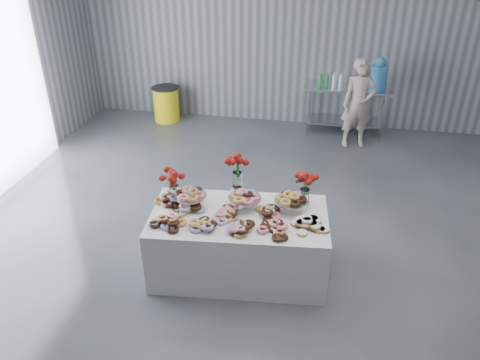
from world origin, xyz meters
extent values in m
plane|color=#37393E|center=(0.00, 0.00, 0.00)|extent=(9.00, 9.00, 0.00)
cube|color=gray|center=(0.00, 4.50, 2.00)|extent=(8.00, 0.04, 4.00)
cube|color=white|center=(-0.19, -0.10, 0.38)|extent=(1.99, 1.18, 0.75)
cube|color=silver|center=(0.99, 4.10, 0.88)|extent=(1.50, 0.60, 0.04)
cube|color=silver|center=(0.99, 4.10, 0.25)|extent=(1.40, 0.55, 0.03)
cylinder|color=silver|center=(0.34, 3.85, 0.43)|extent=(0.04, 0.04, 0.86)
cylinder|color=silver|center=(1.64, 3.85, 0.43)|extent=(0.04, 0.04, 0.86)
cylinder|color=silver|center=(0.34, 4.35, 0.43)|extent=(0.04, 0.04, 0.86)
cylinder|color=silver|center=(1.64, 4.35, 0.43)|extent=(0.04, 0.04, 0.86)
cylinder|color=silver|center=(-0.75, 0.00, 0.81)|extent=(0.06, 0.06, 0.12)
cylinder|color=silver|center=(-0.75, 0.00, 0.88)|extent=(0.36, 0.36, 0.01)
cylinder|color=silver|center=(-0.16, 0.06, 0.81)|extent=(0.06, 0.06, 0.12)
cylinder|color=silver|center=(-0.16, 0.06, 0.88)|extent=(0.36, 0.36, 0.01)
cylinder|color=silver|center=(0.34, 0.11, 0.81)|extent=(0.06, 0.06, 0.12)
cylinder|color=silver|center=(0.34, 0.11, 0.88)|extent=(0.36, 0.36, 0.01)
cylinder|color=white|center=(-0.96, 0.08, 0.84)|extent=(0.11, 0.11, 0.18)
cylinder|color=#1E5919|center=(-0.96, 0.08, 0.97)|extent=(0.04, 0.04, 0.18)
cylinder|color=white|center=(0.48, 0.27, 0.84)|extent=(0.11, 0.11, 0.18)
cylinder|color=#1E5919|center=(0.48, 0.27, 0.97)|extent=(0.04, 0.04, 0.18)
cylinder|color=silver|center=(-0.27, 0.25, 0.82)|extent=(0.14, 0.14, 0.15)
cylinder|color=white|center=(-0.27, 0.25, 0.99)|extent=(0.11, 0.11, 0.18)
cylinder|color=#1E5919|center=(-0.27, 0.25, 1.12)|extent=(0.04, 0.04, 0.18)
cylinder|color=#3E8AD3|center=(1.49, 4.10, 1.10)|extent=(0.28, 0.28, 0.40)
sphere|color=#3E8AD3|center=(1.49, 4.10, 1.36)|extent=(0.20, 0.20, 0.20)
imported|color=#CC8C93|center=(1.17, 3.62, 0.77)|extent=(0.62, 0.48, 1.53)
cylinder|color=yellow|center=(-2.45, 4.10, 0.33)|extent=(0.49, 0.49, 0.66)
cylinder|color=black|center=(-2.45, 4.10, 0.67)|extent=(0.53, 0.53, 0.02)
camera|label=1|loc=(0.60, -4.20, 3.53)|focal=35.00mm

